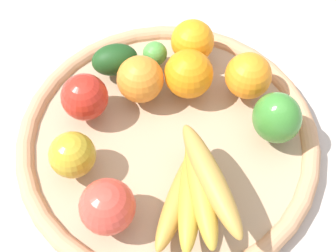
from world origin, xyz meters
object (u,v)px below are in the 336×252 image
(apple_0, at_px, (85,97))
(apple_1, at_px, (72,155))
(orange_3, at_px, (248,76))
(orange_2, at_px, (140,79))
(lime_0, at_px, (155,54))
(orange_1, at_px, (192,41))
(bell_pepper, at_px, (277,118))
(banana_bunch, at_px, (196,187))
(orange_0, at_px, (189,74))
(avocado, at_px, (115,60))
(apple_2, at_px, (107,207))

(apple_0, height_order, apple_1, apple_0)
(orange_3, bearing_deg, orange_2, -35.42)
(orange_2, xyz_separation_m, orange_3, (-0.14, 0.10, -0.00))
(apple_1, bearing_deg, lime_0, -157.28)
(orange_2, relative_size, apple_0, 1.02)
(orange_1, bearing_deg, bell_pepper, 89.28)
(orange_3, xyz_separation_m, orange_1, (0.02, -0.11, -0.00))
(banana_bunch, distance_m, orange_3, 0.21)
(orange_0, relative_size, lime_0, 1.89)
(avocado, bearing_deg, apple_1, 37.51)
(banana_bunch, distance_m, apple_1, 0.18)
(orange_0, distance_m, apple_0, 0.17)
(orange_2, distance_m, avocado, 0.07)
(banana_bunch, xyz_separation_m, orange_3, (-0.19, -0.10, -0.00))
(apple_2, bearing_deg, orange_3, -170.81)
(banana_bunch, xyz_separation_m, avocado, (-0.05, -0.27, -0.01))
(apple_0, xyz_separation_m, bell_pepper, (-0.20, 0.21, 0.01))
(apple_2, bearing_deg, bell_pepper, 172.04)
(lime_0, relative_size, apple_0, 0.57)
(lime_0, bearing_deg, apple_2, 40.54)
(orange_3, distance_m, bell_pepper, 0.09)
(apple_2, relative_size, orange_1, 1.05)
(orange_2, relative_size, lime_0, 1.81)
(orange_0, height_order, orange_3, orange_0)
(banana_bunch, xyz_separation_m, orange_1, (-0.17, -0.21, -0.00))
(orange_0, relative_size, bell_pepper, 0.92)
(orange_2, distance_m, lime_0, 0.07)
(banana_bunch, height_order, orange_1, banana_bunch)
(banana_bunch, height_order, apple_2, banana_bunch)
(avocado, distance_m, orange_3, 0.22)
(orange_3, distance_m, apple_1, 0.30)
(lime_0, bearing_deg, apple_0, 6.11)
(orange_2, distance_m, bell_pepper, 0.22)
(bell_pepper, bearing_deg, orange_2, -156.48)
(apple_0, distance_m, bell_pepper, 0.29)
(lime_0, bearing_deg, orange_2, 34.54)
(apple_1, bearing_deg, apple_2, 86.89)
(avocado, distance_m, bell_pepper, 0.28)
(apple_0, bearing_deg, bell_pepper, 133.77)
(avocado, height_order, apple_0, apple_0)
(avocado, relative_size, bell_pepper, 0.90)
(banana_bunch, height_order, orange_3, banana_bunch)
(avocado, height_order, apple_1, apple_1)
(orange_0, xyz_separation_m, orange_3, (-0.07, 0.06, -0.00))
(bell_pepper, bearing_deg, apple_1, -124.91)
(apple_2, height_order, lime_0, apple_2)
(orange_2, distance_m, orange_1, 0.12)
(bell_pepper, bearing_deg, banana_bunch, -93.94)
(avocado, bearing_deg, apple_0, 26.73)
(avocado, xyz_separation_m, apple_1, (0.15, 0.12, 0.01))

